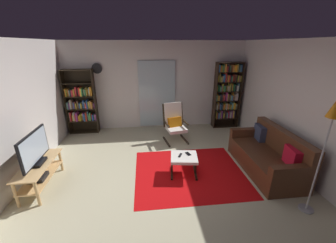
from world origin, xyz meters
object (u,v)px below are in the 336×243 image
Objects in this scene: bookshelf_near_sofa at (227,93)px; bookshelf_near_tv at (81,103)px; cell_phone at (188,154)px; wall_clock at (97,68)px; television at (35,150)px; lounge_armchair at (175,122)px; floor_lamp_by_sofa at (332,121)px; tv_remote at (180,155)px; tv_stand at (40,172)px; leather_sofa at (268,156)px; ottoman at (184,159)px.

bookshelf_near_tv is at bearing 179.60° from bookshelf_near_sofa.
wall_clock is (-2.14, 2.56, 1.44)m from cell_phone.
television is 3.22m from lounge_armchair.
television is 4.64m from floor_lamp_by_sofa.
bookshelf_near_sofa reaches higher than tv_remote.
tv_stand is 0.45m from television.
tv_stand is at bearing -147.52° from lounge_armchair.
tv_stand is 7.79× the size of tv_remote.
bookshelf_near_sofa reaches higher than bookshelf_near_tv.
tv_stand is 5.20m from bookshelf_near_sofa.
television is 4.47m from leather_sofa.
television is 2.80m from cell_phone.
ottoman is (-1.78, -2.45, -0.74)m from bookshelf_near_sofa.
cell_phone is at bearing 3.79° from tv_stand.
leather_sofa is 1.67m from floor_lamp_by_sofa.
tv_remote reaches higher than ottoman.
television is at bearing -149.95° from tv_remote.
tv_stand is 2.66m from bookshelf_near_tv.
wall_clock reaches higher than floor_lamp_by_sofa.
tv_stand reaches higher than ottoman.
floor_lamp_by_sofa is at bearing -90.07° from bookshelf_near_sofa.
leather_sofa is (4.44, 0.06, -0.46)m from television.
ottoman is at bearing 146.18° from floor_lamp_by_sofa.
lounge_armchair is (2.60, -0.87, -0.35)m from bookshelf_near_tv.
tv_stand is 0.56× the size of bookshelf_near_sofa.
floor_lamp_by_sofa is (4.34, -3.67, 0.63)m from bookshelf_near_tv.
tv_remote is (2.60, 0.13, -0.35)m from television.
bookshelf_near_sofa reaches higher than lounge_armchair.
tv_remote is at bearing -52.88° from wall_clock.
bookshelf_near_tv is at bearing 87.43° from tv_stand.
lounge_armchair is 1.60m from tv_remote.
cell_phone is at bearing 41.22° from tv_remote.
wall_clock reaches higher than television.
bookshelf_near_sofa reaches higher than leather_sofa.
cell_phone is (0.06, -1.55, -0.12)m from lounge_armchair.
bookshelf_near_sofa is 3.46× the size of ottoman.
ottoman is at bearing 2.11° from television.
wall_clock is at bearing 127.82° from ottoman.
cell_phone is at bearing -50.15° from wall_clock.
leather_sofa is 4.90m from wall_clock.
cell_phone is (-1.67, 0.10, 0.10)m from leather_sofa.
bookshelf_near_sofa reaches higher than cell_phone.
wall_clock is (0.52, 0.15, 0.96)m from bookshelf_near_tv.
television reaches higher than tv_remote.
television reaches higher than lounge_armchair.
tv_remote is (-1.85, -2.42, -0.66)m from bookshelf_near_sofa.
lounge_armchair reaches higher than cell_phone.
wall_clock is at bearing 134.99° from floor_lamp_by_sofa.
leather_sofa is 1.84m from tv_remote.
wall_clock is (-3.82, 0.18, 0.77)m from bookshelf_near_sofa.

